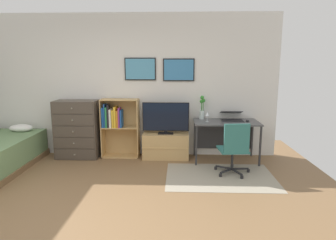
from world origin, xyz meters
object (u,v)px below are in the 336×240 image
(wine_glass, at_px, (207,114))
(dresser, at_px, (77,129))
(desk, at_px, (225,127))
(office_chair, at_px, (234,147))
(television, at_px, (166,118))
(laptop, at_px, (232,116))
(computer_mouse, at_px, (248,121))
(bamboo_vase, at_px, (202,108))
(bookshelf, at_px, (117,123))
(tv_stand, at_px, (166,146))

(wine_glass, bearing_deg, dresser, 176.59)
(desk, relative_size, office_chair, 1.35)
(dresser, xyz_separation_m, television, (1.68, -0.01, 0.23))
(dresser, xyz_separation_m, office_chair, (2.81, -0.83, -0.09))
(laptop, relative_size, computer_mouse, 4.14)
(desk, distance_m, wine_glass, 0.46)
(bamboo_vase, bearing_deg, computer_mouse, -16.16)
(dresser, relative_size, bookshelf, 0.98)
(tv_stand, xyz_separation_m, computer_mouse, (1.49, -0.12, 0.52))
(bookshelf, distance_m, laptop, 2.16)
(television, height_order, laptop, television)
(tv_stand, bearing_deg, bookshelf, 176.85)
(dresser, height_order, wine_glass, dresser)
(computer_mouse, bearing_deg, tv_stand, 175.28)
(bookshelf, xyz_separation_m, computer_mouse, (2.42, -0.17, 0.10))
(dresser, bearing_deg, wine_glass, -3.41)
(desk, xyz_separation_m, bamboo_vase, (-0.42, 0.15, 0.34))
(office_chair, xyz_separation_m, computer_mouse, (0.36, 0.72, 0.30))
(bookshelf, relative_size, wine_glass, 6.20)
(desk, bearing_deg, bookshelf, 177.45)
(television, relative_size, wine_glass, 4.83)
(bookshelf, bearing_deg, wine_glass, -7.14)
(office_chair, height_order, wine_glass, wine_glass)
(dresser, bearing_deg, computer_mouse, -1.95)
(laptop, height_order, bamboo_vase, bamboo_vase)
(dresser, distance_m, television, 1.70)
(desk, height_order, wine_glass, wine_glass)
(office_chair, xyz_separation_m, wine_glass, (-0.37, 0.69, 0.42))
(office_chair, relative_size, computer_mouse, 8.27)
(dresser, height_order, tv_stand, dresser)
(laptop, distance_m, wine_glass, 0.51)
(television, height_order, computer_mouse, television)
(bookshelf, bearing_deg, dresser, -174.91)
(computer_mouse, bearing_deg, dresser, 178.05)
(tv_stand, bearing_deg, television, -90.00)
(laptop, xyz_separation_m, wine_glass, (-0.47, -0.17, 0.07))
(dresser, distance_m, tv_stand, 1.71)
(television, xyz_separation_m, laptop, (1.22, 0.03, 0.03))
(dresser, xyz_separation_m, wine_glass, (2.43, -0.15, 0.33))
(tv_stand, xyz_separation_m, television, (0.00, -0.02, 0.53))
(bookshelf, relative_size, desk, 0.96)
(television, xyz_separation_m, computer_mouse, (1.49, -0.10, -0.02))
(dresser, relative_size, bamboo_vase, 2.46)
(bookshelf, height_order, office_chair, bookshelf)
(television, bearing_deg, desk, -0.88)
(dresser, bearing_deg, bamboo_vase, 3.05)
(wine_glass, bearing_deg, bookshelf, 172.86)
(dresser, height_order, office_chair, dresser)
(bamboo_vase, xyz_separation_m, wine_glass, (0.07, -0.27, -0.07))
(bamboo_vase, bearing_deg, desk, -19.47)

